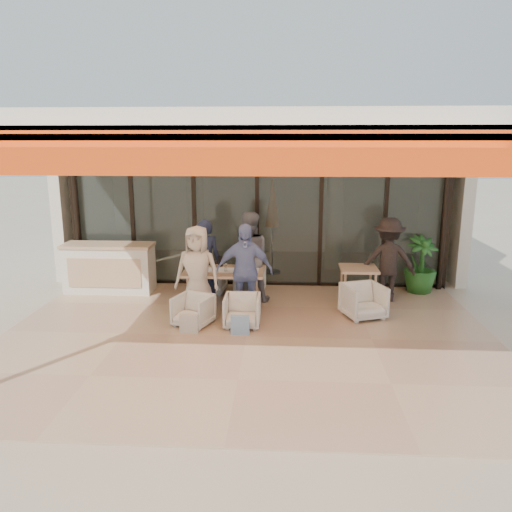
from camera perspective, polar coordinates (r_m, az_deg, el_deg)
The scene contains 21 objects.
ground at distance 8.16m, azimuth -1.08°, elevation -9.32°, with size 70.00×70.00×0.00m, color #C6B293.
terrace_floor at distance 8.16m, azimuth -1.08°, elevation -9.29°, with size 8.00×6.00×0.01m, color tan.
terrace_structure at distance 7.29m, azimuth -1.36°, elevation 14.17°, with size 8.00×6.00×3.40m.
glass_storefront at distance 10.65m, azimuth 0.12°, elevation 4.93°, with size 8.08×0.10×3.20m.
interior_block at distance 12.88m, azimuth 0.75°, elevation 9.16°, with size 9.05×3.62×3.52m.
host_counter at distance 10.78m, azimuth -16.42°, elevation -1.30°, with size 1.85×0.65×1.04m.
dining_table at distance 9.36m, azimuth -3.72°, elevation -1.96°, with size 1.50×0.90×0.93m.
chair_far_left at distance 10.42m, azimuth -5.31°, elevation -2.49°, with size 0.63×0.59×0.65m, color silver.
chair_far_right at distance 10.33m, azimuth -0.69°, elevation -2.66°, with size 0.60×0.56×0.62m, color silver.
chair_near_left at distance 8.63m, azimuth -7.19°, elevation -6.03°, with size 0.58×0.55×0.60m, color silver.
chair_near_right at distance 8.52m, azimuth -1.60°, elevation -6.13°, with size 0.60×0.56×0.62m, color silver.
diner_navy at distance 9.81m, azimuth -5.81°, elevation -0.51°, with size 0.60×0.39×1.63m, color #1B223D.
diner_grey at distance 9.70m, azimuth -0.91°, elevation -0.13°, with size 0.87×0.68×1.79m, color slate.
diner_cream at distance 8.95m, azimuth -6.71°, elevation -1.79°, with size 0.81×0.53×1.66m, color beige.
diner_periwinkle at distance 8.84m, azimuth -1.34°, elevation -1.72°, with size 1.00×0.42×1.71m, color #7783C7.
tote_bag_cream at distance 8.31m, azimuth -7.66°, elevation -7.77°, with size 0.30×0.10×0.34m, color silver.
tote_bag_blue at distance 8.19m, azimuth -1.83°, elevation -7.96°, with size 0.30×0.10×0.34m, color #99BFD8.
side_table at distance 9.75m, azimuth 11.62°, elevation -1.89°, with size 0.70×0.70×0.74m.
side_chair at distance 9.12m, azimuth 12.19°, elevation -4.89°, with size 0.67×0.62×0.69m, color silver.
standing_woman at distance 10.05m, azimuth 14.84°, elevation -0.45°, with size 1.08×0.62×1.67m, color black.
potted_palm at distance 10.85m, azimuth 18.26°, elevation -0.96°, with size 0.67×0.67×1.20m, color #1E5919.
Camera 1 is at (0.59, -7.52, 3.11)m, focal length 35.00 mm.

